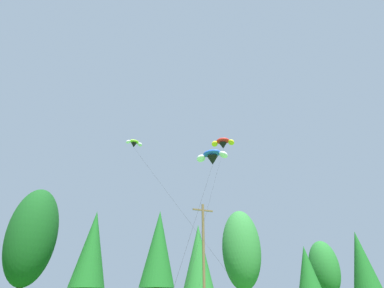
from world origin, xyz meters
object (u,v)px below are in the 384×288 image
(parafoil_kite_far_lime_white, at_px, (134,144))
(parafoil_kite_high_blue_white, at_px, (212,157))
(parafoil_kite_mid_red_yellow, at_px, (223,143))
(utility_pole, at_px, (204,257))

(parafoil_kite_far_lime_white, bearing_deg, parafoil_kite_high_blue_white, -61.00)
(parafoil_kite_high_blue_white, xyz_separation_m, parafoil_kite_mid_red_yellow, (8.59, 12.89, 9.53))
(utility_pole, relative_size, parafoil_kite_mid_red_yellow, 0.44)
(parafoil_kite_high_blue_white, height_order, parafoil_kite_far_lime_white, parafoil_kite_far_lime_white)
(parafoil_kite_high_blue_white, bearing_deg, parafoil_kite_mid_red_yellow, 56.33)
(utility_pole, height_order, parafoil_kite_high_blue_white, parafoil_kite_high_blue_white)
(utility_pole, relative_size, parafoil_kite_far_lime_white, 0.53)
(parafoil_kite_high_blue_white, bearing_deg, parafoil_kite_far_lime_white, 119.00)
(utility_pole, bearing_deg, parafoil_kite_far_lime_white, 119.58)
(parafoil_kite_mid_red_yellow, bearing_deg, parafoil_kite_far_lime_white, -174.37)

